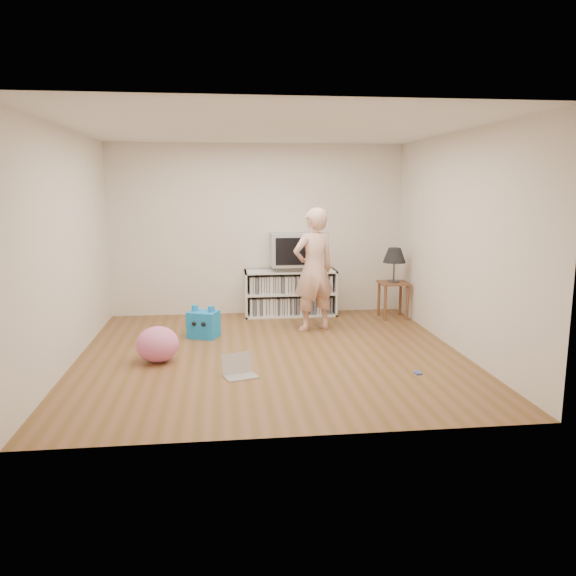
# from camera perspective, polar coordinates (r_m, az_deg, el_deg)

# --- Properties ---
(ground) EXTENTS (4.50, 4.50, 0.00)m
(ground) POSITION_cam_1_polar(r_m,az_deg,el_deg) (6.71, -1.70, -6.73)
(ground) COLOR brown
(ground) RESTS_ON ground
(walls) EXTENTS (4.52, 4.52, 2.60)m
(walls) POSITION_cam_1_polar(r_m,az_deg,el_deg) (6.45, -1.76, 4.39)
(walls) COLOR silver
(walls) RESTS_ON ground
(ceiling) EXTENTS (4.50, 4.50, 0.01)m
(ceiling) POSITION_cam_1_polar(r_m,az_deg,el_deg) (6.45, -1.83, 15.96)
(ceiling) COLOR white
(ceiling) RESTS_ON walls
(media_unit) EXTENTS (1.40, 0.45, 0.70)m
(media_unit) POSITION_cam_1_polar(r_m,az_deg,el_deg) (8.64, 0.22, -0.47)
(media_unit) COLOR white
(media_unit) RESTS_ON ground
(dvd_deck) EXTENTS (0.45, 0.35, 0.07)m
(dvd_deck) POSITION_cam_1_polar(r_m,az_deg,el_deg) (8.56, 0.24, 2.04)
(dvd_deck) COLOR gray
(dvd_deck) RESTS_ON media_unit
(crt_tv) EXTENTS (0.60, 0.53, 0.50)m
(crt_tv) POSITION_cam_1_polar(r_m,az_deg,el_deg) (8.52, 0.24, 3.94)
(crt_tv) COLOR #A4A4A9
(crt_tv) RESTS_ON dvd_deck
(side_table) EXTENTS (0.42, 0.42, 0.55)m
(side_table) POSITION_cam_1_polar(r_m,az_deg,el_deg) (8.58, 10.64, -0.28)
(side_table) COLOR brown
(side_table) RESTS_ON ground
(table_lamp) EXTENTS (0.34, 0.34, 0.52)m
(table_lamp) POSITION_cam_1_polar(r_m,az_deg,el_deg) (8.50, 10.76, 3.20)
(table_lamp) COLOR #333333
(table_lamp) RESTS_ON side_table
(person) EXTENTS (0.72, 0.59, 1.68)m
(person) POSITION_cam_1_polar(r_m,az_deg,el_deg) (7.65, 2.63, 1.86)
(person) COLOR beige
(person) RESTS_ON ground
(laptop) EXTENTS (0.39, 0.35, 0.23)m
(laptop) POSITION_cam_1_polar(r_m,az_deg,el_deg) (5.97, -5.01, -8.30)
(laptop) COLOR silver
(laptop) RESTS_ON ground
(playing_cards) EXTENTS (0.07, 0.09, 0.02)m
(playing_cards) POSITION_cam_1_polar(r_m,az_deg,el_deg) (6.18, 13.07, -8.41)
(playing_cards) COLOR #4159AF
(playing_cards) RESTS_ON ground
(plush_blue) EXTENTS (0.45, 0.41, 0.42)m
(plush_blue) POSITION_cam_1_polar(r_m,az_deg,el_deg) (7.48, -8.58, -3.62)
(plush_blue) COLOR #117DCF
(plush_blue) RESTS_ON ground
(plush_pink) EXTENTS (0.60, 0.60, 0.41)m
(plush_pink) POSITION_cam_1_polar(r_m,az_deg,el_deg) (6.54, -13.10, -5.58)
(plush_pink) COLOR pink
(plush_pink) RESTS_ON ground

